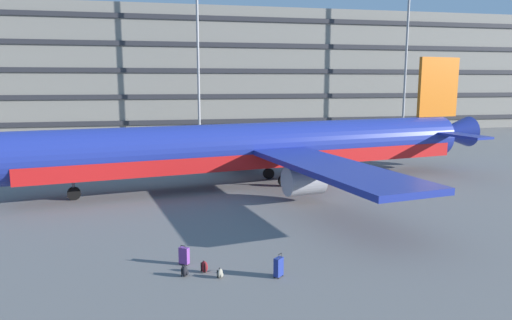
% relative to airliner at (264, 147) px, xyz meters
% --- Properties ---
extents(ground_plane, '(600.00, 600.00, 0.00)m').
position_rel_airliner_xyz_m(ground_plane, '(-1.17, 0.57, -2.93)').
color(ground_plane, slate).
extents(terminal_structure, '(129.25, 17.98, 19.50)m').
position_rel_airliner_xyz_m(terminal_structure, '(-1.17, 45.95, 6.82)').
color(terminal_structure, gray).
rests_on(terminal_structure, ground_plane).
extents(airliner, '(42.07, 34.36, 10.24)m').
position_rel_airliner_xyz_m(airliner, '(0.00, 0.00, 0.00)').
color(airliner, navy).
rests_on(airliner, ground_plane).
extents(light_mast_left, '(1.80, 0.50, 25.97)m').
position_rel_airliner_xyz_m(light_mast_left, '(-2.31, 32.14, 11.80)').
color(light_mast_left, gray).
rests_on(light_mast_left, ground_plane).
extents(light_mast_center_left, '(1.80, 0.50, 25.33)m').
position_rel_airliner_xyz_m(light_mast_center_left, '(29.92, 32.14, 11.48)').
color(light_mast_center_left, gray).
rests_on(light_mast_center_left, ground_plane).
extents(suitcase_red, '(0.47, 0.45, 1.04)m').
position_rel_airliner_xyz_m(suitcase_red, '(-3.47, -17.92, -2.48)').
color(suitcase_red, navy).
rests_on(suitcase_red, ground_plane).
extents(suitcase_purple, '(0.49, 0.45, 0.91)m').
position_rel_airliner_xyz_m(suitcase_purple, '(-7.25, -15.74, -2.51)').
color(suitcase_purple, '#72388C').
rests_on(suitcase_purple, ground_plane).
extents(backpack_scuffed, '(0.40, 0.38, 0.56)m').
position_rel_airliner_xyz_m(backpack_scuffed, '(-6.45, -16.81, -2.68)').
color(backpack_scuffed, maroon).
rests_on(backpack_scuffed, ground_plane).
extents(backpack_upright, '(0.36, 0.42, 0.52)m').
position_rel_airliner_xyz_m(backpack_upright, '(-7.29, -17.06, -2.70)').
color(backpack_upright, black).
rests_on(backpack_upright, ground_plane).
extents(backpack_navy, '(0.34, 0.36, 0.45)m').
position_rel_airliner_xyz_m(backpack_navy, '(-5.86, -17.53, -2.73)').
color(backpack_navy, gray).
rests_on(backpack_navy, ground_plane).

